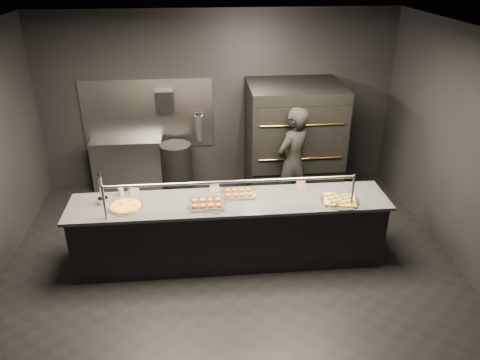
{
  "coord_description": "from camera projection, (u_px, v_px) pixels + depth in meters",
  "views": [
    {
      "loc": [
        -0.36,
        -5.24,
        3.81
      ],
      "look_at": [
        0.15,
        0.2,
        1.11
      ],
      "focal_mm": 35.0,
      "sensor_mm": 36.0,
      "label": 1
    }
  ],
  "objects": [
    {
      "name": "trash_bin",
      "position": [
        177.0,
        168.0,
        8.03
      ],
      "size": [
        0.53,
        0.53,
        0.88
      ],
      "primitive_type": "cylinder",
      "color": "black",
      "rests_on": "ground"
    },
    {
      "name": "room",
      "position": [
        227.0,
        158.0,
        5.78
      ],
      "size": [
        6.04,
        6.0,
        3.0
      ],
      "color": "black",
      "rests_on": "ground"
    },
    {
      "name": "square_pizza",
      "position": [
        340.0,
        200.0,
        5.97
      ],
      "size": [
        0.5,
        0.5,
        0.05
      ],
      "color": "silver",
      "rests_on": "service_counter"
    },
    {
      "name": "service_counter",
      "position": [
        230.0,
        231.0,
        6.19
      ],
      "size": [
        4.1,
        0.78,
        1.37
      ],
      "color": "black",
      "rests_on": "ground"
    },
    {
      "name": "slider_tray_a",
      "position": [
        207.0,
        204.0,
        5.86
      ],
      "size": [
        0.52,
        0.46,
        0.07
      ],
      "color": "silver",
      "rests_on": "service_counter"
    },
    {
      "name": "slider_tray_b",
      "position": [
        239.0,
        193.0,
        6.12
      ],
      "size": [
        0.45,
        0.37,
        0.06
      ],
      "color": "silver",
      "rests_on": "service_counter"
    },
    {
      "name": "round_pizza",
      "position": [
        126.0,
        206.0,
        5.83
      ],
      "size": [
        0.44,
        0.44,
        0.03
      ],
      "color": "silver",
      "rests_on": "service_counter"
    },
    {
      "name": "condiment_jar",
      "position": [
        124.0,
        192.0,
        6.1
      ],
      "size": [
        0.17,
        0.07,
        0.11
      ],
      "color": "silver",
      "rests_on": "service_counter"
    },
    {
      "name": "worker",
      "position": [
        293.0,
        163.0,
        7.13
      ],
      "size": [
        0.77,
        0.74,
        1.77
      ],
      "primitive_type": "imported",
      "rotation": [
        0.0,
        0.0,
        3.81
      ],
      "color": "black",
      "rests_on": "ground"
    },
    {
      "name": "pizza_oven",
      "position": [
        293.0,
        140.0,
        7.77
      ],
      "size": [
        1.5,
        1.23,
        1.91
      ],
      "color": "black",
      "rests_on": "ground"
    },
    {
      "name": "beer_tap",
      "position": [
        102.0,
        193.0,
        5.86
      ],
      "size": [
        0.13,
        0.19,
        0.51
      ],
      "color": "silver",
      "rests_on": "service_counter"
    },
    {
      "name": "tent_cards",
      "position": [
        217.0,
        186.0,
        6.19
      ],
      "size": [
        2.33,
        0.04,
        0.15
      ],
      "color": "white",
      "rests_on": "service_counter"
    },
    {
      "name": "towel_dispenser",
      "position": [
        165.0,
        101.0,
        7.77
      ],
      "size": [
        0.3,
        0.2,
        0.35
      ],
      "primitive_type": "cube",
      "color": "black",
      "rests_on": "room"
    },
    {
      "name": "fire_extinguisher",
      "position": [
        199.0,
        128.0,
        8.04
      ],
      "size": [
        0.14,
        0.14,
        0.51
      ],
      "color": "#B2B2B7",
      "rests_on": "room"
    },
    {
      "name": "prep_shelf",
      "position": [
        128.0,
        165.0,
        8.13
      ],
      "size": [
        1.2,
        0.35,
        0.9
      ],
      "primitive_type": "cube",
      "color": "#99999E",
      "rests_on": "ground"
    }
  ]
}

